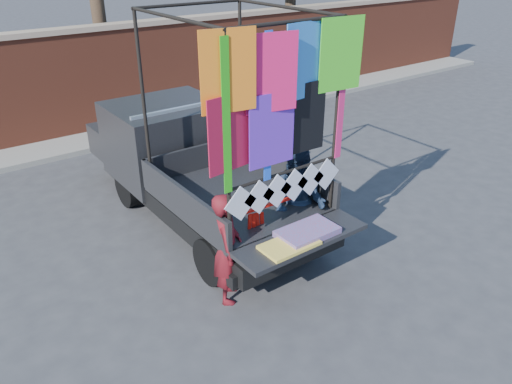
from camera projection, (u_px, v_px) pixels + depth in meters
ground at (255, 258)px, 7.73m from camera, size 90.00×90.00×0.00m
brick_wall at (85, 81)px, 12.16m from camera, size 30.00×0.45×2.61m
curb at (103, 138)px, 12.22m from camera, size 30.00×1.20×0.12m
pickup_truck at (184, 160)px, 8.86m from camera, size 2.27×5.71×3.60m
woman at (227, 248)px, 6.54m from camera, size 0.64×0.69×1.58m
man at (298, 203)px, 7.40m from camera, size 0.99×1.10×1.84m
streamer_bundle at (260, 220)px, 6.86m from camera, size 0.88×0.09×0.61m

